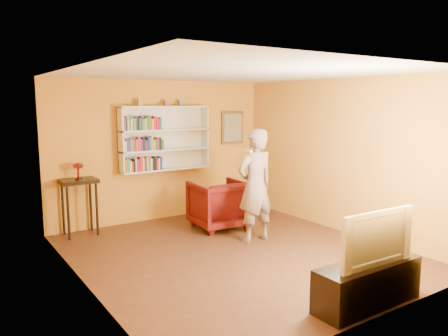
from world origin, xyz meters
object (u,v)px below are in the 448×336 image
(bookshelf, at_px, (164,138))
(console_table, at_px, (79,189))
(tv_cabinet, at_px, (368,284))
(ruby_lustre, at_px, (78,167))
(armchair, at_px, (219,204))
(person, at_px, (255,186))
(television, at_px, (370,236))

(bookshelf, xyz_separation_m, console_table, (-1.70, -0.16, -0.78))
(bookshelf, xyz_separation_m, tv_cabinet, (0.24, -4.66, -1.35))
(ruby_lustre, relative_size, armchair, 0.30)
(armchair, bearing_deg, person, 98.97)
(ruby_lustre, height_order, television, ruby_lustre)
(armchair, distance_m, tv_cabinet, 3.57)
(ruby_lustre, relative_size, television, 0.26)
(ruby_lustre, bearing_deg, console_table, 141.34)
(person, bearing_deg, television, 80.46)
(bookshelf, bearing_deg, armchair, -63.83)
(bookshelf, bearing_deg, console_table, -174.63)
(bookshelf, bearing_deg, person, -73.64)
(armchair, height_order, television, television)
(console_table, xyz_separation_m, ruby_lustre, (0.00, -0.00, 0.37))
(person, height_order, tv_cabinet, person)
(console_table, xyz_separation_m, armchair, (2.24, -0.95, -0.38))
(armchair, relative_size, person, 0.51)
(bookshelf, distance_m, tv_cabinet, 4.86)
(armchair, distance_m, television, 3.58)
(tv_cabinet, relative_size, television, 1.29)
(armchair, bearing_deg, tv_cabinet, 89.99)
(armchair, bearing_deg, bookshelf, -58.89)
(armchair, bearing_deg, ruby_lustre, -18.07)
(console_table, relative_size, television, 0.91)
(bookshelf, xyz_separation_m, person, (0.62, -2.10, -0.66))
(bookshelf, relative_size, tv_cabinet, 1.30)
(bookshelf, relative_size, console_table, 1.83)
(ruby_lustre, bearing_deg, person, -39.99)
(console_table, height_order, television, television)
(tv_cabinet, bearing_deg, console_table, 113.28)
(console_table, bearing_deg, bookshelf, 5.37)
(armchair, bearing_deg, console_table, -18.07)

